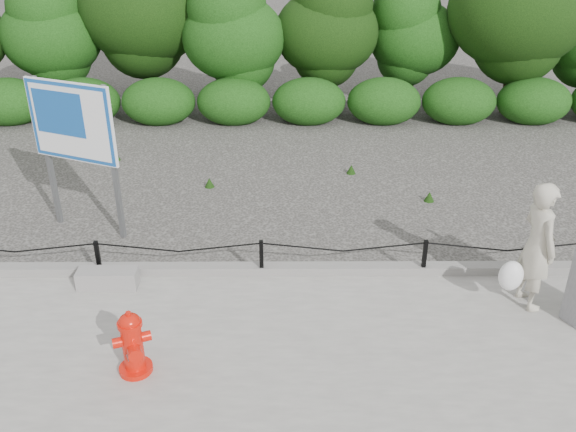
% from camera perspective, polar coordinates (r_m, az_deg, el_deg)
% --- Properties ---
extents(ground, '(90.00, 90.00, 0.00)m').
position_cam_1_polar(ground, '(9.55, -2.45, -5.90)').
color(ground, '#2D2B28').
rests_on(ground, ground).
extents(sidewalk, '(14.00, 4.00, 0.08)m').
position_cam_1_polar(sidewalk, '(7.92, -2.96, -13.54)').
color(sidewalk, gray).
rests_on(sidewalk, ground).
extents(curb, '(14.00, 0.22, 0.14)m').
position_cam_1_polar(curb, '(9.52, -2.46, -4.98)').
color(curb, slate).
rests_on(curb, sidewalk).
extents(chain_barrier, '(10.06, 0.06, 0.60)m').
position_cam_1_polar(chain_barrier, '(9.31, -2.51, -3.55)').
color(chain_barrier, black).
rests_on(chain_barrier, sidewalk).
extents(treeline, '(20.11, 3.98, 5.04)m').
position_cam_1_polar(treeline, '(17.16, 0.18, 18.20)').
color(treeline, black).
rests_on(treeline, ground).
extents(fire_hydrant, '(0.53, 0.53, 0.88)m').
position_cam_1_polar(fire_hydrant, '(7.70, -14.34, -11.52)').
color(fire_hydrant, red).
rests_on(fire_hydrant, sidewalk).
extents(pedestrian, '(0.81, 0.76, 1.88)m').
position_cam_1_polar(pedestrian, '(9.05, 22.16, -2.76)').
color(pedestrian, '#BAB39F').
rests_on(pedestrian, sidewalk).
extents(concrete_block, '(0.89, 0.32, 0.28)m').
position_cam_1_polar(concrete_block, '(9.54, -16.51, -5.62)').
color(concrete_block, gray).
rests_on(concrete_block, sidewalk).
extents(advertising_sign, '(1.57, 0.75, 2.70)m').
position_cam_1_polar(advertising_sign, '(10.78, -19.52, 7.70)').
color(advertising_sign, slate).
rests_on(advertising_sign, ground).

